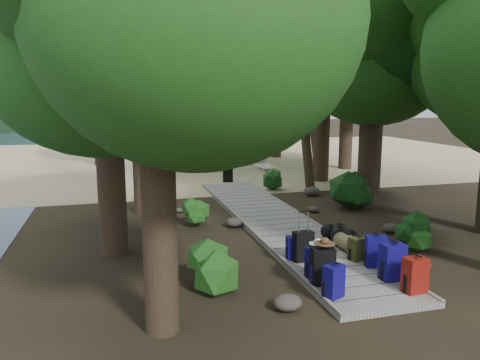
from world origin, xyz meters
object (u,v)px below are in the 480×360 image
object	(u,v)px
lone_suitcase_on_sand	(228,174)
kayak	(146,174)
duffel_right_khaki	(346,241)
sun_lounger	(266,163)
backpack_right_c	(376,250)
backpack_right_d	(357,247)
backpack_left_a	(334,280)
backpack_right_b	(393,260)
duffel_right_black	(339,234)
backpack_left_c	(316,261)
backpack_left_d	(295,246)
suitcase_on_boardwalk	(303,246)
backpack_left_b	(322,264)
backpack_right_a	(415,273)

from	to	relation	value
lone_suitcase_on_sand	kayak	bearing A→B (deg)	153.53
duffel_right_khaki	sun_lounger	size ratio (longest dim) A/B	0.27
backpack_right_c	duffel_right_khaki	xyz separation A→B (m)	(-0.08, 1.16, -0.17)
backpack_right_d	kayak	size ratio (longest dim) A/B	0.16
backpack_left_a	backpack_right_c	distance (m)	1.95
backpack_right_b	duffel_right_black	xyz separation A→B (m)	(0.09, 2.39, -0.19)
backpack_right_c	kayak	world-z (taller)	backpack_right_c
backpack_right_b	backpack_right_d	distance (m)	1.21
backpack_left_c	backpack_left_d	bearing A→B (deg)	72.71
suitcase_on_boardwalk	duffel_right_black	bearing A→B (deg)	29.95
backpack_left_a	backpack_left_c	distance (m)	0.93
backpack_left_a	backpack_left_c	xyz separation A→B (m)	(0.08, 0.93, 0.01)
lone_suitcase_on_sand	backpack_right_d	bearing A→B (deg)	-83.97
duffel_right_black	sun_lounger	bearing A→B (deg)	104.03
backpack_left_a	backpack_right_b	xyz separation A→B (m)	(1.47, 0.45, 0.07)
backpack_left_c	suitcase_on_boardwalk	distance (m)	0.96
backpack_left_b	backpack_right_b	world-z (taller)	backpack_right_b
backpack_right_d	suitcase_on_boardwalk	bearing A→B (deg)	153.61
lone_suitcase_on_sand	sun_lounger	bearing A→B (deg)	49.92
backpack_left_b	duffel_right_black	size ratio (longest dim) A/B	1.19
backpack_left_d	backpack_right_b	xyz separation A→B (m)	(1.37, -1.62, 0.12)
backpack_left_c	sun_lounger	bearing A→B (deg)	59.22
backpack_right_b	sun_lounger	bearing A→B (deg)	81.23
backpack_left_c	backpack_left_d	distance (m)	1.14
backpack_right_a	duffel_right_black	size ratio (longest dim) A/B	1.08
lone_suitcase_on_sand	backpack_left_b	bearing A→B (deg)	-90.72
backpack_left_a	backpack_left_d	size ratio (longest dim) A/B	1.20
backpack_right_d	sun_lounger	size ratio (longest dim) A/B	0.26
backpack_left_d	backpack_right_b	distance (m)	2.12
backpack_right_d	lone_suitcase_on_sand	world-z (taller)	backpack_right_d
backpack_right_c	backpack_right_d	size ratio (longest dim) A/B	1.32
backpack_left_a	suitcase_on_boardwalk	size ratio (longest dim) A/B	1.00
duffel_right_black	kayak	distance (m)	11.89
duffel_right_khaki	lone_suitcase_on_sand	xyz separation A→B (m)	(-0.42, 9.77, 0.03)
backpack_left_c	backpack_right_d	bearing A→B (deg)	12.51
backpack_right_a	backpack_right_b	world-z (taller)	backpack_right_b
backpack_left_c	duffel_right_khaki	xyz separation A→B (m)	(1.40, 1.41, -0.15)
suitcase_on_boardwalk	kayak	size ratio (longest dim) A/B	0.19
backpack_left_d	suitcase_on_boardwalk	xyz separation A→B (m)	(0.11, -0.19, 0.05)
backpack_left_d	lone_suitcase_on_sand	bearing A→B (deg)	89.62
backpack_left_c	backpack_right_d	distance (m)	1.50
backpack_right_c	kayak	size ratio (longest dim) A/B	0.21
lone_suitcase_on_sand	kayak	world-z (taller)	lone_suitcase_on_sand
backpack_left_a	backpack_right_a	distance (m)	1.53
backpack_right_c	lone_suitcase_on_sand	xyz separation A→B (m)	(-0.50, 10.93, -0.14)
backpack_left_b	suitcase_on_boardwalk	xyz separation A→B (m)	(0.15, 1.27, -0.07)
suitcase_on_boardwalk	sun_lounger	size ratio (longest dim) A/B	0.32
backpack_right_a	backpack_right_d	bearing A→B (deg)	88.21
backpack_left_a	sun_lounger	xyz separation A→B (m)	(3.64, 14.76, -0.09)
duffel_right_khaki	kayak	xyz separation A→B (m)	(-3.75, 11.75, -0.12)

